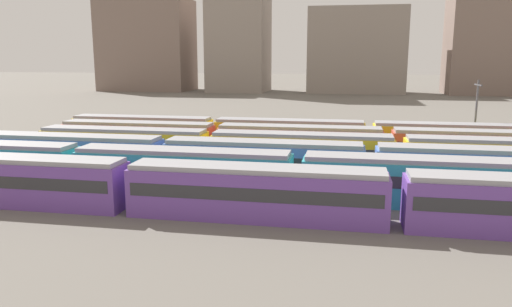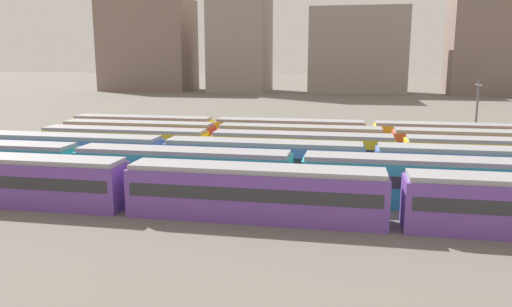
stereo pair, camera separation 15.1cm
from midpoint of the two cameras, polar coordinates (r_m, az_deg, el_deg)
The scene contains 12 objects.
ground_plane at distance 51.74m, azimuth -15.73°, elevation -1.64°, with size 600.00×600.00×0.00m, color #666059.
train_track_0 at distance 33.54m, azimuth 16.14°, elevation -5.17°, with size 74.70×3.06×3.75m.
train_track_1 at distance 38.83m, azimuth 18.95°, elevation -3.14°, with size 93.60×3.06×3.75m.
train_track_2 at distance 44.98m, azimuth 25.37°, elevation -1.72°, with size 93.60×3.06×3.75m.
train_track_3 at distance 48.83m, azimuth 16.49°, elevation -0.15°, with size 74.70×3.06×3.75m.
train_track_4 at distance 53.92m, azimuth 5.16°, elevation 1.30°, with size 55.80×3.06×3.75m.
train_track_5 at distance 59.21m, azimuth 3.99°, elevation 2.20°, with size 55.80×3.06×3.75m.
catenary_pole_1 at distance 63.29m, azimuth 24.44°, elevation 4.45°, with size 0.24×3.20×8.55m.
distant_building_0 at distance 174.42m, azimuth -12.45°, elevation 12.23°, with size 29.86×18.51×30.40m, color #7A665B.
distant_building_1 at distance 165.03m, azimuth -1.82°, elevation 15.66°, with size 18.42×20.32×48.22m, color gray.
distant_building_2 at distance 160.64m, azimuth 11.81°, elevation 11.67°, with size 30.00×15.51×26.43m, color gray.
distant_building_3 at distance 165.84m, azimuth 25.48°, elevation 13.51°, with size 21.30×16.35×41.95m, color #7A665B.
Camera 2 is at (22.90, -32.08, 11.07)m, focal length 34.23 mm.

